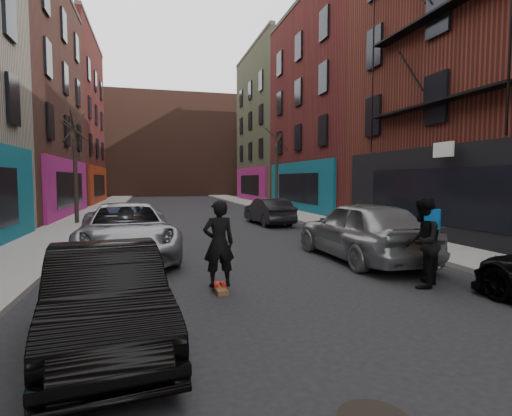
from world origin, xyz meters
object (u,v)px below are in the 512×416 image
parked_right_far (361,230)px  skateboarder (219,243)px  skateboard (219,289)px  parked_left_far (126,231)px  tree_left_far (75,157)px  tree_right_far (277,162)px  parked_right_end (269,211)px  pedestrian (423,242)px  parked_left_end (120,223)px  parked_left_mid (105,296)px

parked_right_far → skateboarder: (-4.44, -2.11, 0.13)m
parked_right_far → skateboard: (-4.44, -2.11, -0.81)m
parked_left_far → tree_left_far: bearing=102.8°
tree_right_far → parked_left_far: size_ratio=1.18×
parked_right_far → parked_right_end: size_ratio=1.24×
tree_right_far → parked_right_end: bearing=-110.4°
tree_right_far → skateboarder: size_ratio=3.81×
skateboard → skateboarder: (0.00, 0.00, 0.94)m
tree_right_far → pedestrian: (-3.20, -20.28, -2.56)m
parked_right_far → skateboard: size_ratio=6.32×
tree_right_far → parked_left_end: size_ratio=1.45×
parked_left_far → parked_right_end: bearing=43.8°
parked_left_mid → tree_right_far: bearing=58.6°
skateboarder → parked_right_far: bearing=-157.7°
tree_left_far → parked_left_far: tree_left_far is taller
pedestrian → parked_left_mid: bearing=-28.5°
parked_right_far → parked_right_end: bearing=-91.3°
tree_left_far → tree_right_far: bearing=25.8°
pedestrian → parked_right_far: bearing=-135.6°
parked_left_far → parked_right_far: (6.49, -2.04, 0.06)m
tree_left_far → parked_left_end: bearing=-67.9°
parked_left_mid → skateboarder: skateboarder is taller
parked_left_far → parked_right_far: size_ratio=1.14×
skateboard → pedestrian: (4.24, -0.79, 0.92)m
tree_left_far → parked_right_far: tree_left_far is taller
parked_left_far → parked_left_end: (-0.42, 3.22, -0.12)m
parked_right_far → parked_left_end: bearing=-38.5°
tree_left_far → skateboard: (4.96, -13.50, -3.33)m
tree_left_far → parked_left_mid: tree_left_far is taller
parked_left_mid → pedestrian: (6.20, 1.45, 0.28)m
parked_left_mid → pedestrian: pedestrian is taller
parked_right_end → skateboard: parked_right_end is taller
parked_left_end → parked_left_far: bearing=-78.8°
parked_left_end → parked_right_end: parked_left_end is taller
parked_left_mid → skateboard: 3.04m
tree_left_far → skateboarder: (4.96, -13.50, -2.39)m
tree_left_far → parked_left_mid: (3.00, -15.73, -2.69)m
parked_right_far → pedestrian: pedestrian is taller
parked_left_end → parked_right_far: bearing=-33.5°
tree_right_far → pedestrian: size_ratio=3.54×
parked_right_far → pedestrian: (-0.20, -2.90, 0.11)m
parked_left_far → pedestrian: size_ratio=3.00×
tree_left_far → parked_left_far: size_ratio=1.13×
parked_left_far → parked_right_end: parked_left_far is taller
parked_left_end → skateboard: parked_left_end is taller
tree_right_far → parked_right_far: 17.84m
tree_right_far → parked_left_end: (-9.91, -12.13, -2.85)m
tree_left_far → parked_right_far: (9.40, -11.38, -2.52)m
tree_right_far → pedestrian: bearing=-99.0°
parked_left_far → skateboarder: skateboarder is taller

